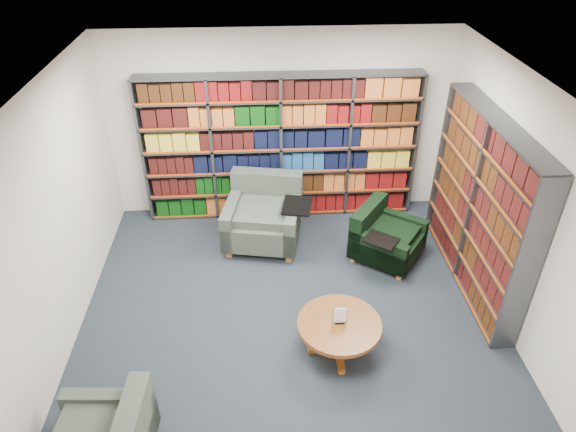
{
  "coord_description": "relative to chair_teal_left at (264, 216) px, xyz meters",
  "views": [
    {
      "loc": [
        -0.32,
        -4.52,
        4.43
      ],
      "look_at": [
        0.0,
        0.6,
        1.05
      ],
      "focal_mm": 32.0,
      "sensor_mm": 36.0,
      "label": 1
    }
  ],
  "objects": [
    {
      "name": "room_shell",
      "position": [
        0.27,
        -1.65,
        1.02
      ],
      "size": [
        5.02,
        5.02,
        2.82
      ],
      "color": "black",
      "rests_on": "ground"
    },
    {
      "name": "bookshelf_back",
      "position": [
        0.27,
        0.69,
        0.72
      ],
      "size": [
        4.0,
        0.28,
        2.2
      ],
      "color": "#47494F",
      "rests_on": "ground"
    },
    {
      "name": "bookshelf_right",
      "position": [
        2.62,
        -1.05,
        0.72
      ],
      "size": [
        0.28,
        2.5,
        2.2
      ],
      "color": "#47494F",
      "rests_on": "ground"
    },
    {
      "name": "chair_teal_left",
      "position": [
        0.0,
        0.0,
        0.0
      ],
      "size": [
        1.3,
        1.19,
        0.93
      ],
      "color": "black",
      "rests_on": "ground"
    },
    {
      "name": "chair_green_right",
      "position": [
        1.61,
        -0.54,
        -0.07
      ],
      "size": [
        1.15,
        1.17,
        0.75
      ],
      "color": "black",
      "rests_on": "ground"
    },
    {
      "name": "coffee_table",
      "position": [
        0.76,
        -2.24,
        -0.03
      ],
      "size": [
        0.92,
        0.92,
        0.64
      ],
      "color": "brown",
      "rests_on": "ground"
    }
  ]
}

